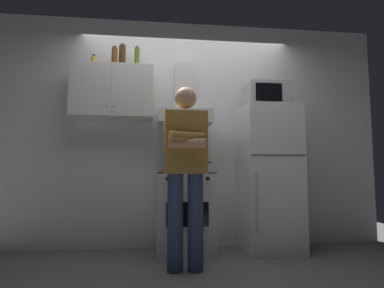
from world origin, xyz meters
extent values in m
plane|color=slate|center=(0.00, 0.00, 0.00)|extent=(7.00, 7.00, 0.00)
cube|color=white|center=(0.00, 0.60, 1.35)|extent=(4.80, 0.10, 2.70)
cube|color=silver|center=(-0.85, 0.38, 1.75)|extent=(0.90, 0.34, 0.60)
cube|color=silver|center=(-1.07, 0.20, 1.75)|extent=(0.43, 0.01, 0.58)
cube|color=silver|center=(-0.62, 0.20, 1.75)|extent=(0.43, 0.01, 0.58)
sphere|color=#B2B2B7|center=(-0.89, 0.19, 1.57)|extent=(0.02, 0.02, 0.02)
sphere|color=#B2B2B7|center=(-0.81, 0.19, 1.57)|extent=(0.02, 0.02, 0.02)
cube|color=white|center=(-0.05, 0.25, 0.42)|extent=(0.60, 0.60, 0.85)
cube|color=black|center=(-0.05, 0.25, 0.86)|extent=(0.59, 0.59, 0.01)
cube|color=black|center=(-0.05, -0.05, 0.45)|extent=(0.42, 0.01, 0.24)
cylinder|color=black|center=(-0.18, 0.13, 0.87)|extent=(0.16, 0.16, 0.01)
cylinder|color=black|center=(0.08, 0.13, 0.87)|extent=(0.16, 0.16, 0.01)
cylinder|color=black|center=(-0.18, 0.37, 0.87)|extent=(0.16, 0.16, 0.01)
cylinder|color=black|center=(0.08, 0.37, 0.87)|extent=(0.16, 0.16, 0.01)
cylinder|color=black|center=(-0.25, -0.06, 0.80)|extent=(0.04, 0.02, 0.04)
cylinder|color=black|center=(-0.12, -0.06, 0.80)|extent=(0.04, 0.02, 0.04)
cylinder|color=black|center=(0.02, -0.06, 0.80)|extent=(0.04, 0.02, 0.04)
cylinder|color=black|center=(0.15, -0.06, 0.80)|extent=(0.04, 0.02, 0.04)
cube|color=white|center=(-0.05, 0.33, 1.47)|extent=(0.60, 0.44, 0.15)
cube|color=white|center=(-0.05, 0.47, 1.85)|extent=(0.20, 0.16, 0.60)
cube|color=white|center=(0.90, 0.25, 0.80)|extent=(0.60, 0.60, 1.60)
cube|color=#4C4C4C|center=(0.90, -0.05, 1.04)|extent=(0.59, 0.01, 0.01)
cylinder|color=silver|center=(0.65, -0.06, 0.56)|extent=(0.02, 0.02, 0.60)
cube|color=#B7BABF|center=(0.90, 0.27, 1.74)|extent=(0.48, 0.36, 0.28)
cube|color=black|center=(0.86, 0.09, 1.74)|extent=(0.30, 0.01, 0.20)
cylinder|color=navy|center=(-0.19, -0.35, 0.42)|extent=(0.14, 0.14, 0.85)
cylinder|color=navy|center=(-0.01, -0.35, 0.42)|extent=(0.14, 0.14, 0.85)
cube|color=olive|center=(-0.10, -0.35, 1.13)|extent=(0.38, 0.20, 0.56)
cylinder|color=olive|center=(-0.10, -0.49, 1.17)|extent=(0.33, 0.17, 0.08)
cylinder|color=tan|center=(-0.10, -0.49, 1.11)|extent=(0.33, 0.17, 0.08)
sphere|color=tan|center=(-0.10, -0.35, 1.54)|extent=(0.20, 0.20, 0.20)
cylinder|color=#B7BABF|center=(0.08, 0.13, 0.93)|extent=(0.20, 0.20, 0.11)
cylinder|color=black|center=(-0.05, 0.13, 0.97)|extent=(0.05, 0.01, 0.01)
cylinder|color=black|center=(0.21, 0.13, 0.97)|extent=(0.05, 0.01, 0.01)
cylinder|color=gold|center=(-1.08, 0.41, 2.12)|extent=(0.06, 0.06, 0.13)
cylinder|color=black|center=(-1.08, 0.41, 2.19)|extent=(0.03, 0.03, 0.02)
cylinder|color=brown|center=(-0.84, 0.37, 2.16)|extent=(0.07, 0.07, 0.22)
cylinder|color=black|center=(-0.84, 0.37, 2.28)|extent=(0.04, 0.04, 0.02)
cylinder|color=#4C6B19|center=(-0.59, 0.41, 2.17)|extent=(0.06, 0.06, 0.25)
cylinder|color=black|center=(-0.59, 0.41, 2.31)|extent=(0.03, 0.03, 0.02)
cylinder|color=#47230F|center=(-0.76, 0.39, 2.18)|extent=(0.08, 0.08, 0.26)
cylinder|color=black|center=(-0.76, 0.39, 2.32)|extent=(0.04, 0.04, 0.02)
camera|label=1|loc=(-0.37, -3.17, 0.85)|focal=29.42mm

